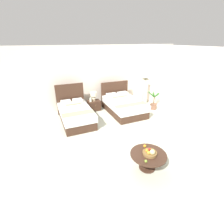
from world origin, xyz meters
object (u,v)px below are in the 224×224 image
(fruit_bowl, at_px, (150,153))
(loose_orange, at_px, (145,146))
(bed_near_window, at_px, (76,114))
(table_lamp, at_px, (94,95))
(potted_palm, at_px, (153,104))
(nightstand, at_px, (94,105))
(coffee_table, at_px, (148,157))
(loose_apple, at_px, (146,161))
(floor_lamp_corner, at_px, (145,92))
(vase, at_px, (91,100))
(bed_near_corner, at_px, (123,105))

(fruit_bowl, xyz_separation_m, loose_orange, (0.06, 0.30, -0.02))
(bed_near_window, height_order, fruit_bowl, bed_near_window)
(table_lamp, relative_size, loose_orange, 5.28)
(table_lamp, xyz_separation_m, potted_palm, (2.61, -1.10, -0.47))
(nightstand, relative_size, coffee_table, 0.62)
(potted_palm, bearing_deg, table_lamp, 157.12)
(fruit_bowl, relative_size, loose_apple, 5.25)
(floor_lamp_corner, bearing_deg, vase, 174.41)
(bed_near_window, height_order, potted_palm, bed_near_window)
(floor_lamp_corner, xyz_separation_m, potted_palm, (0.00, -0.77, -0.40))
(vase, relative_size, loose_apple, 2.80)
(fruit_bowl, distance_m, loose_apple, 0.32)
(fruit_bowl, bearing_deg, vase, 91.97)
(nightstand, distance_m, loose_apple, 4.46)
(bed_near_window, relative_size, fruit_bowl, 5.76)
(bed_near_corner, xyz_separation_m, nightstand, (-1.12, 0.80, -0.10))
(bed_near_window, bearing_deg, table_lamp, 37.53)
(table_lamp, distance_m, potted_palm, 2.87)
(bed_near_window, height_order, floor_lamp_corner, bed_near_window)
(nightstand, xyz_separation_m, potted_palm, (2.61, -1.08, 0.02))
(table_lamp, distance_m, vase, 0.24)
(table_lamp, distance_m, fruit_bowl, 4.28)
(table_lamp, xyz_separation_m, loose_orange, (0.04, -3.97, -0.24))
(nightstand, xyz_separation_m, loose_orange, (0.04, -3.95, 0.25))
(vase, height_order, potted_palm, potted_palm)
(bed_near_window, distance_m, nightstand, 1.33)
(bed_near_window, bearing_deg, vase, 40.26)
(vase, bearing_deg, nightstand, 13.27)
(potted_palm, bearing_deg, floor_lamp_corner, 90.32)
(table_lamp, xyz_separation_m, coffee_table, (-0.04, -4.24, -0.38))
(loose_apple, bearing_deg, nightstand, 86.37)
(nightstand, relative_size, potted_palm, 0.63)
(nightstand, height_order, loose_apple, loose_apple)
(vase, relative_size, floor_lamp_corner, 0.15)
(vase, bearing_deg, loose_apple, -91.46)
(loose_apple, bearing_deg, fruit_bowl, 36.26)
(loose_orange, distance_m, floor_lamp_corner, 4.45)
(bed_near_corner, height_order, nightstand, bed_near_corner)
(bed_near_window, xyz_separation_m, floor_lamp_corner, (3.66, 0.48, 0.33))
(loose_apple, height_order, potted_palm, potted_palm)
(table_lamp, relative_size, fruit_bowl, 1.15)
(coffee_table, distance_m, floor_lamp_corner, 4.72)
(bed_near_window, height_order, coffee_table, bed_near_window)
(loose_apple, bearing_deg, table_lamp, 86.39)
(vase, relative_size, loose_orange, 2.46)
(fruit_bowl, height_order, potted_palm, potted_palm)
(bed_near_corner, bearing_deg, floor_lamp_corner, 18.41)
(table_lamp, bearing_deg, nightstand, -90.00)
(nightstand, distance_m, loose_orange, 3.96)
(loose_orange, bearing_deg, vase, 93.03)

